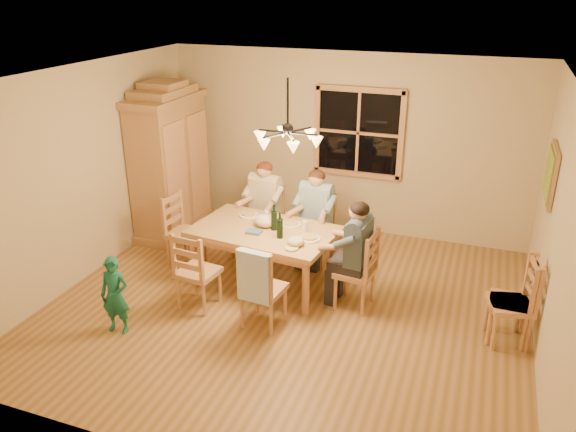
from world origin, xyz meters
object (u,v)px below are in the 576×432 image
at_px(chair_end_left, 186,244).
at_px(adult_plaid_man, 316,205).
at_px(chair_far_left, 265,232).
at_px(chair_near_right, 264,300).
at_px(adult_slate_man, 357,242).
at_px(chandelier, 288,137).
at_px(chair_far_right, 315,242).
at_px(wine_bottle_a, 274,217).
at_px(adult_woman, 265,196).
at_px(wine_bottle_b, 280,225).
at_px(armoire, 170,165).
at_px(chair_end_right, 355,283).
at_px(chair_near_left, 199,283).
at_px(chair_spare_front, 508,317).
at_px(chair_spare_back, 508,315).
at_px(child, 115,295).
at_px(dining_table, 264,237).

distance_m(chair_end_left, adult_plaid_man, 1.84).
distance_m(chair_far_left, chair_near_right, 1.87).
bearing_deg(adult_slate_man, chandelier, 117.72).
xyz_separation_m(chair_far_right, wine_bottle_a, (-0.30, -0.76, 0.62)).
height_order(chandelier, chair_far_right, chandelier).
relative_size(adult_woman, wine_bottle_b, 2.65).
bearing_deg(wine_bottle_a, armoire, 153.41).
height_order(armoire, chair_far_left, armoire).
bearing_deg(chair_far_right, wine_bottle_b, 87.13).
distance_m(chair_near_right, chair_end_right, 1.13).
bearing_deg(adult_woman, chair_near_left, 90.00).
bearing_deg(adult_plaid_man, wine_bottle_a, 74.46).
relative_size(armoire, wine_bottle_a, 6.97).
relative_size(chair_end_left, adult_woman, 1.13).
relative_size(chair_far_left, wine_bottle_a, 3.00).
height_order(chair_spare_front, chair_spare_back, same).
distance_m(chair_near_left, child, 0.99).
distance_m(chair_far_left, chair_end_right, 1.85).
relative_size(chair_end_right, adult_slate_man, 1.13).
bearing_deg(adult_plaid_man, chair_near_right, 93.37).
distance_m(chair_far_left, adult_slate_man, 1.92).
xyz_separation_m(adult_plaid_man, wine_bottle_b, (-0.15, -0.95, 0.08)).
xyz_separation_m(chair_end_left, wine_bottle_a, (1.33, -0.10, 0.62)).
bearing_deg(adult_plaid_man, adult_slate_man, 136.64).
height_order(chair_near_right, adult_slate_man, adult_slate_man).
height_order(chair_far_right, chair_spare_front, same).
height_order(chair_far_left, chair_end_right, same).
distance_m(chandelier, chair_near_left, 2.06).
height_order(chair_near_right, chair_end_right, same).
bearing_deg(armoire, adult_woman, -7.12).
height_order(chair_far_left, chair_spare_front, same).
distance_m(dining_table, chair_end_left, 1.26).
bearing_deg(chair_far_right, chair_end_left, 27.98).
xyz_separation_m(wine_bottle_a, chair_spare_back, (2.79, -0.27, -0.62)).
distance_m(chair_far_right, wine_bottle_b, 1.15).
bearing_deg(wine_bottle_b, chair_spare_back, -1.53).
bearing_deg(wine_bottle_b, chair_near_left, -142.76).
xyz_separation_m(chair_near_right, wine_bottle_a, (-0.22, 0.90, 0.62)).
distance_m(adult_plaid_man, chair_spare_back, 2.75).
xyz_separation_m(chair_far_left, wine_bottle_b, (0.62, -1.03, 0.62)).
height_order(adult_woman, adult_plaid_man, same).
relative_size(chair_far_right, chair_near_right, 1.00).
height_order(armoire, adult_slate_man, armoire).
xyz_separation_m(adult_plaid_man, adult_slate_man, (0.78, -0.92, 0.00)).
bearing_deg(wine_bottle_b, chandelier, -52.88).
height_order(chair_far_left, chair_end_left, same).
bearing_deg(chair_far_right, chair_spare_back, 163.96).
height_order(chair_near_right, wine_bottle_b, wine_bottle_b).
distance_m(chandelier, chair_end_left, 2.50).
bearing_deg(chair_end_left, chair_far_left, 136.74).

